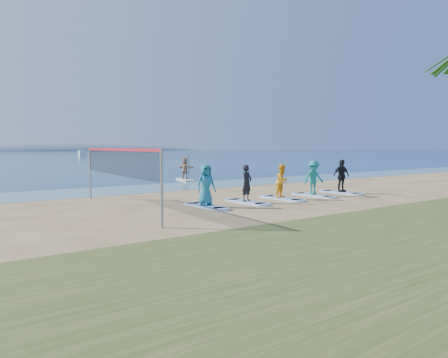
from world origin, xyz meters
TOP-DOWN VIEW (x-y plane):
  - ground at (0.00, 0.00)m, footprint 600.00×600.00m
  - shallow_water at (0.00, 10.50)m, footprint 600.00×600.00m
  - island_ridge at (95.00, 300.00)m, footprint 220.00×56.00m
  - volleyball_net at (-5.79, 2.96)m, footprint 1.16×9.03m
  - paddleboard at (4.73, 14.55)m, footprint 1.57×3.07m
  - paddleboarder at (4.73, 14.55)m, footprint 0.77×1.56m
  - boat_offshore_b at (32.51, 114.86)m, footprint 3.17×5.64m
  - surfboard_0 at (-2.53, 1.49)m, footprint 0.70×2.20m
  - student_0 at (-2.53, 1.49)m, footprint 0.90×0.65m
  - surfboard_1 at (-0.28, 1.49)m, footprint 0.70×2.20m
  - student_1 at (-0.28, 1.49)m, footprint 0.68×0.54m
  - surfboard_2 at (1.97, 1.49)m, footprint 0.70×2.20m
  - student_2 at (1.97, 1.49)m, footprint 0.89×0.76m
  - surfboard_3 at (4.23, 1.49)m, footprint 0.70×2.20m
  - student_3 at (4.23, 1.49)m, footprint 1.25×0.91m
  - surfboard_4 at (6.48, 1.49)m, footprint 0.70×2.20m
  - student_4 at (6.48, 1.49)m, footprint 1.10×0.64m

SIDE VIEW (x-z plane):
  - ground at x=0.00m, z-range 0.00..0.00m
  - island_ridge at x=95.00m, z-range -9.00..9.00m
  - boat_offshore_b at x=32.51m, z-range -0.80..0.80m
  - shallow_water at x=0.00m, z-range 0.01..0.01m
  - surfboard_0 at x=-2.53m, z-range 0.00..0.09m
  - surfboard_1 at x=-0.28m, z-range 0.00..0.09m
  - surfboard_2 at x=1.97m, z-range 0.00..0.09m
  - surfboard_3 at x=4.23m, z-range 0.00..0.09m
  - surfboard_4 at x=6.48m, z-range 0.00..0.09m
  - paddleboard at x=4.73m, z-range 0.00..0.12m
  - student_2 at x=1.97m, z-range 0.09..1.70m
  - student_1 at x=-0.28m, z-range 0.09..1.73m
  - paddleboarder at x=4.73m, z-range 0.12..1.73m
  - student_0 at x=-2.53m, z-range 0.09..1.80m
  - student_3 at x=4.23m, z-range 0.09..1.83m
  - student_4 at x=6.48m, z-range 0.09..1.85m
  - volleyball_net at x=-5.79m, z-range 0.65..3.15m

